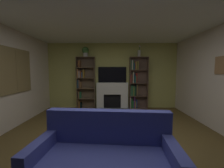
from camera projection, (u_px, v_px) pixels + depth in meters
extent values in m
plane|color=brown|center=(112.00, 147.00, 2.79)|extent=(7.40, 7.40, 0.00)
cube|color=tan|center=(112.00, 76.00, 5.78)|extent=(5.15, 0.06, 2.54)
cube|color=#9B7048|center=(221.00, 65.00, 3.33)|extent=(0.03, 0.38, 0.41)
cube|color=#2F6349|center=(221.00, 65.00, 3.33)|extent=(0.01, 0.32, 0.35)
cube|color=olive|center=(16.00, 71.00, 3.78)|extent=(0.04, 1.24, 1.15)
cube|color=silver|center=(16.00, 71.00, 3.78)|extent=(0.01, 1.14, 1.05)
cube|color=olive|center=(17.00, 71.00, 3.78)|extent=(0.01, 0.02, 1.05)
cube|color=olive|center=(17.00, 71.00, 3.78)|extent=(0.01, 1.14, 0.02)
cube|color=white|center=(112.00, 8.00, 2.57)|extent=(5.15, 6.29, 0.06)
cube|color=white|center=(100.00, 101.00, 5.75)|extent=(0.27, 0.19, 0.56)
cube|color=white|center=(124.00, 101.00, 5.74)|extent=(0.27, 0.19, 0.56)
cube|color=white|center=(112.00, 88.00, 5.70)|extent=(1.22, 0.19, 0.46)
cube|color=black|center=(112.00, 101.00, 5.80)|extent=(0.67, 0.08, 0.56)
cube|color=#525656|center=(112.00, 109.00, 5.52)|extent=(1.32, 0.30, 0.03)
cube|color=black|center=(112.00, 75.00, 5.72)|extent=(1.09, 0.06, 0.61)
cube|color=brown|center=(77.00, 83.00, 5.65)|extent=(0.02, 0.28, 2.00)
cube|color=brown|center=(95.00, 83.00, 5.64)|extent=(0.02, 0.28, 2.00)
cube|color=brown|center=(87.00, 83.00, 5.78)|extent=(0.70, 0.02, 2.00)
cube|color=brown|center=(86.00, 108.00, 5.73)|extent=(0.66, 0.28, 0.02)
cube|color=olive|center=(79.00, 104.00, 5.75)|extent=(0.04, 0.17, 0.33)
cube|color=#94572B|center=(80.00, 105.00, 5.73)|extent=(0.04, 0.22, 0.25)
cube|color=black|center=(81.00, 105.00, 5.73)|extent=(0.04, 0.23, 0.22)
cube|color=brown|center=(86.00, 98.00, 5.70)|extent=(0.66, 0.28, 0.02)
cube|color=black|center=(78.00, 95.00, 5.73)|extent=(0.02, 0.17, 0.23)
cube|color=#8D5F3E|center=(79.00, 95.00, 5.70)|extent=(0.03, 0.22, 0.27)
cube|color=#30804F|center=(81.00, 95.00, 5.71)|extent=(0.04, 0.19, 0.25)
cube|color=brown|center=(86.00, 88.00, 5.66)|extent=(0.66, 0.28, 0.02)
cube|color=#1A5587|center=(78.00, 84.00, 5.69)|extent=(0.03, 0.16, 0.30)
cube|color=brown|center=(80.00, 84.00, 5.68)|extent=(0.04, 0.19, 0.32)
cube|color=brown|center=(81.00, 85.00, 5.67)|extent=(0.04, 0.21, 0.22)
cube|color=brown|center=(86.00, 78.00, 5.63)|extent=(0.66, 0.28, 0.02)
cube|color=#905F3A|center=(78.00, 73.00, 5.62)|extent=(0.04, 0.23, 0.33)
cube|color=beige|center=(79.00, 74.00, 5.65)|extent=(0.04, 0.18, 0.25)
cube|color=#9A4B29|center=(81.00, 74.00, 5.65)|extent=(0.04, 0.18, 0.26)
cube|color=#345387|center=(82.00, 75.00, 5.64)|extent=(0.04, 0.20, 0.20)
cube|color=olive|center=(84.00, 74.00, 5.62)|extent=(0.04, 0.23, 0.31)
cube|color=brown|center=(86.00, 67.00, 5.59)|extent=(0.66, 0.28, 0.02)
cube|color=black|center=(78.00, 64.00, 5.61)|extent=(0.02, 0.18, 0.23)
cube|color=#97562E|center=(79.00, 64.00, 5.59)|extent=(0.03, 0.22, 0.25)
cube|color=brown|center=(80.00, 64.00, 5.60)|extent=(0.04, 0.20, 0.27)
cube|color=brown|center=(86.00, 57.00, 5.56)|extent=(0.66, 0.28, 0.02)
cube|color=brown|center=(130.00, 83.00, 5.64)|extent=(0.02, 0.27, 2.00)
cube|color=brown|center=(147.00, 83.00, 5.64)|extent=(0.02, 0.27, 2.00)
cube|color=brown|center=(138.00, 83.00, 5.76)|extent=(0.70, 0.02, 2.00)
cube|color=brown|center=(138.00, 108.00, 5.73)|extent=(0.66, 0.27, 0.02)
cube|color=beige|center=(130.00, 103.00, 5.72)|extent=(0.03, 0.21, 0.42)
cube|color=#2C7C3A|center=(132.00, 103.00, 5.75)|extent=(0.04, 0.15, 0.37)
cube|color=#2F7941|center=(133.00, 104.00, 5.73)|extent=(0.04, 0.20, 0.28)
cube|color=#663473|center=(134.00, 102.00, 5.72)|extent=(0.04, 0.21, 0.43)
cube|color=olive|center=(135.00, 105.00, 5.73)|extent=(0.03, 0.20, 0.26)
cube|color=navy|center=(136.00, 104.00, 5.73)|extent=(0.04, 0.19, 0.34)
cube|color=brown|center=(138.00, 96.00, 5.68)|extent=(0.66, 0.27, 0.02)
cube|color=#346A56|center=(130.00, 92.00, 5.69)|extent=(0.02, 0.19, 0.29)
cube|color=#3D774A|center=(131.00, 91.00, 5.67)|extent=(0.03, 0.22, 0.38)
cube|color=#30764D|center=(133.00, 91.00, 5.68)|extent=(0.03, 0.21, 0.39)
cube|color=olive|center=(134.00, 92.00, 5.69)|extent=(0.03, 0.20, 0.31)
cube|color=#24663F|center=(134.00, 91.00, 5.68)|extent=(0.04, 0.21, 0.35)
cube|color=black|center=(136.00, 90.00, 5.70)|extent=(0.04, 0.16, 0.44)
cube|color=olive|center=(137.00, 90.00, 5.70)|extent=(0.03, 0.16, 0.43)
cube|color=brown|center=(139.00, 83.00, 5.64)|extent=(0.66, 0.27, 0.02)
cube|color=#A63535|center=(131.00, 79.00, 5.64)|extent=(0.03, 0.21, 0.30)
cube|color=brown|center=(132.00, 78.00, 5.67)|extent=(0.03, 0.15, 0.34)
cube|color=beige|center=(133.00, 77.00, 5.62)|extent=(0.03, 0.23, 0.43)
cube|color=#224E98|center=(134.00, 78.00, 5.66)|extent=(0.02, 0.16, 0.35)
cube|color=#2E8053|center=(135.00, 79.00, 5.64)|extent=(0.04, 0.20, 0.27)
cube|color=red|center=(137.00, 78.00, 5.66)|extent=(0.04, 0.15, 0.37)
cube|color=brown|center=(139.00, 70.00, 5.60)|extent=(0.66, 0.27, 0.02)
cube|color=#34783D|center=(131.00, 65.00, 5.62)|extent=(0.04, 0.16, 0.36)
cube|color=beige|center=(132.00, 65.00, 5.59)|extent=(0.03, 0.21, 0.37)
cube|color=#336A3B|center=(133.00, 65.00, 5.61)|extent=(0.03, 0.17, 0.36)
cube|color=#255393|center=(134.00, 66.00, 5.60)|extent=(0.02, 0.20, 0.26)
cube|color=#974D26|center=(135.00, 66.00, 5.62)|extent=(0.03, 0.15, 0.27)
cube|color=olive|center=(136.00, 66.00, 5.61)|extent=(0.04, 0.17, 0.32)
cube|color=olive|center=(138.00, 66.00, 5.59)|extent=(0.03, 0.21, 0.32)
cube|color=brown|center=(139.00, 57.00, 5.55)|extent=(0.66, 0.27, 0.02)
cylinder|color=silver|center=(85.00, 55.00, 5.54)|extent=(0.18, 0.18, 0.15)
sphere|color=#427233|center=(85.00, 50.00, 5.53)|extent=(0.26, 0.26, 0.26)
cylinder|color=silver|center=(139.00, 54.00, 5.53)|extent=(0.11, 0.11, 0.25)
cylinder|color=#4C7F3F|center=(140.00, 48.00, 5.51)|extent=(0.01, 0.01, 0.14)
sphere|color=silver|center=(140.00, 47.00, 5.50)|extent=(0.06, 0.06, 0.06)
cylinder|color=#4C7F3F|center=(139.00, 48.00, 5.51)|extent=(0.01, 0.01, 0.15)
sphere|color=silver|center=(139.00, 46.00, 5.50)|extent=(0.04, 0.04, 0.04)
cylinder|color=#4C7F3F|center=(139.00, 48.00, 5.51)|extent=(0.01, 0.01, 0.17)
sphere|color=silver|center=(139.00, 46.00, 5.50)|extent=(0.04, 0.04, 0.04)
cylinder|color=#4C7F3F|center=(139.00, 48.00, 5.52)|extent=(0.01, 0.01, 0.16)
sphere|color=silver|center=(139.00, 46.00, 5.51)|extent=(0.05, 0.05, 0.05)
cube|color=#39418E|center=(108.00, 126.00, 2.13)|extent=(1.78, 0.30, 0.48)
cube|color=#39418E|center=(173.00, 168.00, 1.75)|extent=(0.21, 0.85, 0.59)
cube|color=#39418E|center=(42.00, 161.00, 1.89)|extent=(0.21, 0.85, 0.59)
cube|color=#96704D|center=(107.00, 130.00, 2.61)|extent=(0.73, 0.47, 0.04)
cylinder|color=#96704D|center=(86.00, 148.00, 2.42)|extent=(0.05, 0.05, 0.38)
cylinder|color=#96704D|center=(127.00, 148.00, 2.41)|extent=(0.05, 0.05, 0.38)
cylinder|color=#96704D|center=(90.00, 136.00, 2.84)|extent=(0.05, 0.05, 0.38)
cylinder|color=#96704D|center=(125.00, 136.00, 2.83)|extent=(0.05, 0.05, 0.38)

